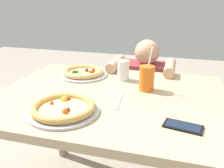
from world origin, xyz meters
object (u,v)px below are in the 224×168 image
object	(u,v)px
pizza_far	(83,73)
cell_phone	(183,126)
pizza_near	(63,108)
water_cup_clear	(123,70)
diner_seated	(144,103)
fork	(119,101)
drink_cup_colored	(147,78)

from	to	relation	value
pizza_far	cell_phone	bearing A→B (deg)	-38.53
pizza_near	water_cup_clear	world-z (taller)	water_cup_clear
diner_seated	cell_phone	bearing A→B (deg)	-73.41
pizza_far	cell_phone	xyz separation A→B (m)	(0.62, -0.50, -0.02)
cell_phone	diner_seated	distance (m)	1.04
fork	cell_phone	xyz separation A→B (m)	(0.30, -0.17, 0.00)
pizza_near	cell_phone	world-z (taller)	pizza_near
drink_cup_colored	cell_phone	distance (m)	0.41
drink_cup_colored	water_cup_clear	bearing A→B (deg)	141.22
fork	diner_seated	world-z (taller)	diner_seated
pizza_near	diner_seated	bearing A→B (deg)	76.43
pizza_far	drink_cup_colored	xyz separation A→B (m)	(0.43, -0.14, 0.05)
fork	pizza_far	bearing A→B (deg)	134.26
pizza_far	pizza_near	bearing A→B (deg)	-77.22
pizza_near	cell_phone	bearing A→B (deg)	1.48
fork	pizza_near	bearing A→B (deg)	-138.47
pizza_near	diner_seated	size ratio (longest dim) A/B	0.35
pizza_near	pizza_far	world-z (taller)	same
drink_cup_colored	pizza_near	bearing A→B (deg)	-130.09
drink_cup_colored	fork	bearing A→B (deg)	-119.49
fork	diner_seated	distance (m)	0.84
cell_phone	diner_seated	world-z (taller)	diner_seated
pizza_near	drink_cup_colored	xyz separation A→B (m)	(0.31, 0.37, 0.05)
pizza_far	water_cup_clear	bearing A→B (deg)	-2.54
pizza_far	water_cup_clear	size ratio (longest dim) A/B	2.51
pizza_near	pizza_far	xyz separation A→B (m)	(-0.12, 0.51, -0.00)
water_cup_clear	diner_seated	bearing A→B (deg)	80.24
diner_seated	water_cup_clear	bearing A→B (deg)	-99.76
pizza_far	drink_cup_colored	bearing A→B (deg)	-18.18
drink_cup_colored	fork	distance (m)	0.23
drink_cup_colored	diner_seated	bearing A→B (deg)	98.05
pizza_far	diner_seated	size ratio (longest dim) A/B	0.33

